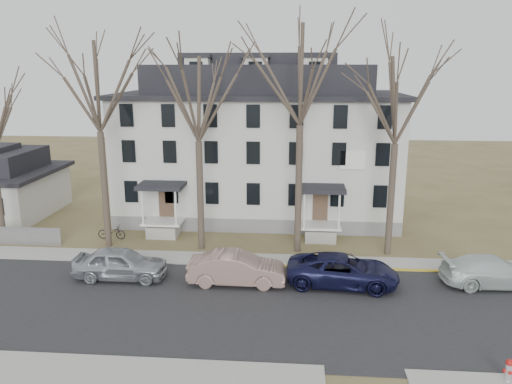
# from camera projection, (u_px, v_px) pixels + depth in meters

# --- Properties ---
(ground) EXTENTS (120.00, 120.00, 0.00)m
(ground) POSITION_uv_depth(u_px,v_px,m) (274.00, 331.00, 21.52)
(ground) COLOR brown
(ground) RESTS_ON ground
(main_road) EXTENTS (120.00, 10.00, 0.04)m
(main_road) POSITION_uv_depth(u_px,v_px,m) (276.00, 309.00, 23.46)
(main_road) COLOR #27272A
(main_road) RESTS_ON ground
(far_sidewalk) EXTENTS (120.00, 2.00, 0.08)m
(far_sidewalk) POSITION_uv_depth(u_px,v_px,m) (280.00, 261.00, 29.26)
(far_sidewalk) COLOR #A09F97
(far_sidewalk) RESTS_ON ground
(yellow_curb) EXTENTS (14.00, 0.25, 0.06)m
(yellow_curb) POSITION_uv_depth(u_px,v_px,m) (369.00, 270.00, 28.01)
(yellow_curb) COLOR gold
(yellow_curb) RESTS_ON ground
(boarding_house) EXTENTS (20.80, 12.36, 12.05)m
(boarding_house) POSITION_uv_depth(u_px,v_px,m) (259.00, 145.00, 37.73)
(boarding_house) COLOR slate
(boarding_house) RESTS_ON ground
(tree_far_left) EXTENTS (8.40, 8.40, 13.72)m
(tree_far_left) POSITION_uv_depth(u_px,v_px,m) (96.00, 80.00, 29.33)
(tree_far_left) COLOR #473B31
(tree_far_left) RESTS_ON ground
(tree_mid_left) EXTENTS (7.80, 7.80, 12.74)m
(tree_mid_left) POSITION_uv_depth(u_px,v_px,m) (197.00, 93.00, 29.05)
(tree_mid_left) COLOR #473B31
(tree_mid_left) RESTS_ON ground
(tree_center) EXTENTS (9.00, 9.00, 14.70)m
(tree_center) POSITION_uv_depth(u_px,v_px,m) (301.00, 67.00, 28.23)
(tree_center) COLOR #473B31
(tree_center) RESTS_ON ground
(tree_mid_right) EXTENTS (7.80, 7.80, 12.74)m
(tree_mid_right) POSITION_uv_depth(u_px,v_px,m) (398.00, 94.00, 28.17)
(tree_mid_right) COLOR #473B31
(tree_mid_right) RESTS_ON ground
(car_silver) EXTENTS (5.00, 2.05, 1.70)m
(car_silver) POSITION_uv_depth(u_px,v_px,m) (121.00, 264.00, 26.67)
(car_silver) COLOR #9FA5AC
(car_silver) RESTS_ON ground
(car_tan) EXTENTS (5.10, 1.80, 1.68)m
(car_tan) POSITION_uv_depth(u_px,v_px,m) (237.00, 269.00, 26.02)
(car_tan) COLOR gray
(car_tan) RESTS_ON ground
(car_navy) EXTENTS (5.95, 3.12, 1.60)m
(car_navy) POSITION_uv_depth(u_px,v_px,m) (343.00, 271.00, 25.86)
(car_navy) COLOR #131436
(car_navy) RESTS_ON ground
(car_white) EXTENTS (5.45, 2.48, 1.55)m
(car_white) POSITION_uv_depth(u_px,v_px,m) (494.00, 272.00, 25.80)
(car_white) COLOR silver
(car_white) RESTS_ON ground
(bicycle_left) EXTENTS (1.87, 0.69, 0.97)m
(bicycle_left) POSITION_uv_depth(u_px,v_px,m) (112.00, 232.00, 32.88)
(bicycle_left) COLOR black
(bicycle_left) RESTS_ON ground
(fire_hydrant) EXTENTS (0.37, 0.35, 0.90)m
(fire_hydrant) POSITION_uv_depth(u_px,v_px,m) (508.00, 370.00, 17.97)
(fire_hydrant) COLOR #B7B7BA
(fire_hydrant) RESTS_ON ground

